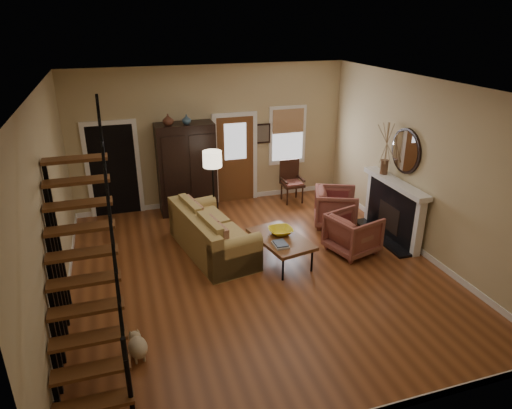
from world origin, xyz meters
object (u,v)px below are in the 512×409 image
object	(u,v)px
armchair_left	(353,233)
side_chair	(292,182)
armchair_right	(336,207)
sofa	(212,232)
coffee_table	(281,250)
armoire	(187,169)
floor_lamp	(214,191)

from	to	relation	value
armchair_left	side_chair	size ratio (longest dim) A/B	0.85
armchair_right	side_chair	xyz separation A→B (m)	(-0.41, 1.55, 0.10)
sofa	armchair_left	world-z (taller)	sofa
sofa	coffee_table	bearing A→B (deg)	-45.65
armchair_right	armoire	bearing A→B (deg)	82.83
sofa	side_chair	xyz separation A→B (m)	(2.45, 1.96, 0.09)
armchair_right	side_chair	bearing A→B (deg)	38.23
armchair_left	side_chair	xyz separation A→B (m)	(-0.15, 2.79, 0.11)
coffee_table	armchair_right	bearing A→B (deg)	34.38
armchair_right	floor_lamp	xyz separation A→B (m)	(-2.59, 0.63, 0.46)
armoire	armchair_left	world-z (taller)	armoire
armchair_right	coffee_table	bearing A→B (deg)	147.81
armchair_right	sofa	bearing A→B (deg)	121.58
armoire	side_chair	world-z (taller)	armoire
armoire	sofa	world-z (taller)	armoire
coffee_table	floor_lamp	distance (m)	2.10
armchair_right	floor_lamp	distance (m)	2.70
sofa	side_chair	size ratio (longest dim) A/B	2.23
sofa	armchair_left	bearing A→B (deg)	-28.65
coffee_table	armoire	bearing A→B (deg)	112.60
side_chair	armchair_left	bearing A→B (deg)	-86.92
armoire	side_chair	size ratio (longest dim) A/B	2.06
armchair_right	floor_lamp	bearing A→B (deg)	99.64
armchair_left	armchair_right	xyz separation A→B (m)	(0.26, 1.24, 0.02)
armoire	armchair_right	distance (m)	3.50
sofa	armoire	bearing A→B (deg)	81.63
armoire	sofa	distance (m)	2.25
armoire	side_chair	xyz separation A→B (m)	(2.55, -0.20, -0.54)
armoire	armchair_right	size ratio (longest dim) A/B	2.32
floor_lamp	side_chair	bearing A→B (deg)	22.82
coffee_table	floor_lamp	xyz separation A→B (m)	(-0.85, 1.82, 0.61)
floor_lamp	armchair_right	bearing A→B (deg)	-13.79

